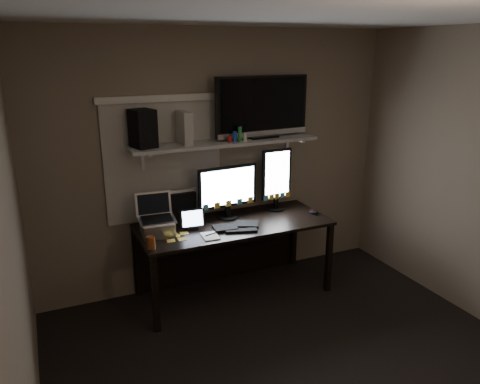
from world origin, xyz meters
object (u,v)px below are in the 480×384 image
laptop (157,216)px  game_console (184,128)px  desk (229,236)px  tablet (192,219)px  speaker (143,128)px  cup (151,242)px  monitor_landscape (228,192)px  tv (262,107)px  keyboard (236,226)px  monitor_portrait (276,179)px  mouse (314,212)px

laptop → game_console: (0.34, 0.21, 0.72)m
game_console → desk: bearing=-16.8°
tablet → speaker: bearing=153.2°
cup → speaker: speaker is taller
monitor_landscape → tv: tv is taller
desk → speaker: (-0.76, 0.09, 1.09)m
monitor_landscape → keyboard: (-0.03, -0.26, -0.25)m
desk → keyboard: (-0.03, -0.24, 0.19)m
laptop → game_console: size_ratio=1.22×
keyboard → speaker: bearing=172.0°
monitor_portrait → keyboard: monitor_portrait is taller
desk → game_console: (-0.39, 0.10, 1.07)m
monitor_portrait → game_console: (-0.93, 0.03, 0.58)m
keyboard → game_console: (-0.36, 0.33, 0.88)m
desk → laptop: (-0.73, -0.11, 0.35)m
keyboard → laptop: 0.73m
desk → speaker: bearing=173.1°
keyboard → speaker: (-0.73, 0.33, 0.90)m
tablet → speaker: size_ratio=0.68×
cup → speaker: bearing=79.0°
monitor_landscape → tablet: size_ratio=2.69×
monitor_landscape → keyboard: 0.37m
keyboard → tv: size_ratio=0.45×
game_console → speaker: size_ratio=0.88×
mouse → cup: cup is taller
tablet → cup: size_ratio=2.14×
tablet → game_console: 0.83m
laptop → tv: 1.43m
speaker → tablet: bearing=-45.1°
mouse → laptop: bearing=160.6°
laptop → tv: size_ratio=0.37×
monitor_portrait → speaker: size_ratio=1.94×
mouse → laptop: size_ratio=0.30×
tablet → speaker: 0.91m
tablet → laptop: laptop is taller
monitor_portrait → mouse: size_ratio=6.05×
mouse → tv: bearing=129.5°
mouse → game_console: size_ratio=0.36×
monitor_landscape → laptop: bearing=-173.5°
desk → mouse: mouse is taller
keyboard → laptop: bearing=-173.8°
monitor_portrait → game_console: size_ratio=2.20×
mouse → tablet: (-1.24, 0.09, 0.08)m
laptop → cup: laptop is taller
tv → monitor_landscape: bearing=-174.5°
tablet → monitor_portrait: bearing=14.6°
game_console → speaker: speaker is taller
tablet → cup: tablet is taller
game_console → cup: bearing=-137.4°
laptop → game_console: bearing=35.0°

